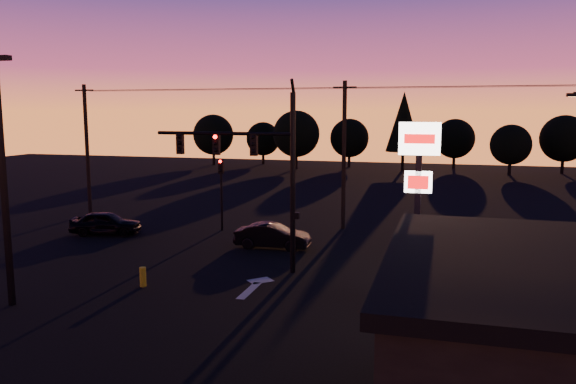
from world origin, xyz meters
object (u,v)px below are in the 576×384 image
Objects in this scene: pylon_sign at (418,174)px; bollard at (143,277)px; car_mid at (273,236)px; car_left at (106,223)px; car_right at (451,246)px; traffic_signal_mast at (258,162)px; secondary_signal at (221,184)px; parking_lot_light at (2,165)px.

pylon_sign is 8.38× the size of bollard.
pylon_sign is 1.71× the size of car_mid.
car_left is 19.50m from car_right.
pylon_sign reaches higher than car_right.
traffic_signal_mast is 2.12× the size of car_left.
bollard is at bearing -77.81° from car_right.
car_left is (-18.13, 7.08, -4.23)m from pylon_sign.
car_left is at bearing 158.68° from pylon_sign.
pylon_sign is 7.97m from car_right.
secondary_signal is 1.08× the size of car_left.
traffic_signal_mast is 1.26× the size of pylon_sign.
car_left is at bearing -111.44° from car_right.
car_left is 1.02× the size of car_mid.
secondary_signal is at bearing -78.74° from car_left.
secondary_signal is 5.36× the size of bollard.
pylon_sign reaches higher than bollard.
traffic_signal_mast is 6.97m from bollard.
car_mid is at bearing -110.04° from car_right.
bollard is (3.56, 3.35, -4.86)m from parking_lot_light.
pylon_sign is at bearing 17.23° from parking_lot_light.
secondary_signal is 14.90m from parking_lot_light.
secondary_signal is 11.46m from bollard.
car_right reaches higher than bollard.
car_left is at bearing 157.44° from traffic_signal_mast.
car_mid is at bearing -38.32° from secondary_signal.
traffic_signal_mast is 9.19m from secondary_signal.
car_mid is (-0.62, 4.11, -4.28)m from traffic_signal_mast.
car_left is (-3.63, 11.58, -4.58)m from parking_lot_light.
car_left is 10.42m from car_mid.
pylon_sign is (7.10, -2.49, -0.02)m from traffic_signal_mast.
car_right is (8.46, 4.11, -4.26)m from traffic_signal_mast.
parking_lot_light reaches higher than car_left.
parking_lot_light is 11.27× the size of bollard.
parking_lot_light is at bearing -136.63° from traffic_signal_mast.
traffic_signal_mast reaches higher than secondary_signal.
parking_lot_light is 13.80m from car_mid.
parking_lot_light reaches higher than car_right.
car_right is at bearing 34.99° from parking_lot_light.
bollard is 0.20× the size of car_mid.
traffic_signal_mast is at bearing -84.13° from car_right.
car_mid is (6.78, 11.10, -4.62)m from parking_lot_light.
car_mid is (4.28, -3.38, -2.21)m from secondary_signal.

